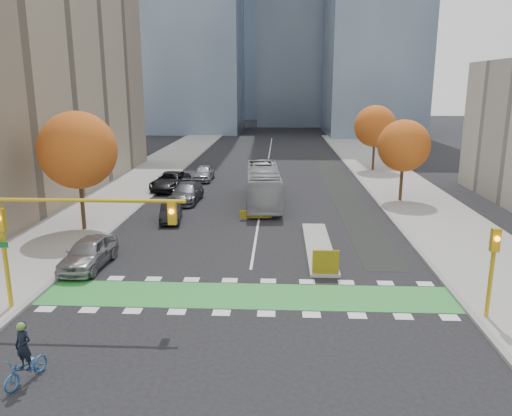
# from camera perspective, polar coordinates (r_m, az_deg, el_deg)

# --- Properties ---
(ground) EXTENTS (300.00, 300.00, 0.00)m
(ground) POSITION_cam_1_polar(r_m,az_deg,el_deg) (22.98, -1.34, -11.51)
(ground) COLOR black
(ground) RESTS_ON ground
(sidewalk_west) EXTENTS (7.00, 120.00, 0.15)m
(sidewalk_west) POSITION_cam_1_polar(r_m,az_deg,el_deg) (44.47, -17.08, 0.55)
(sidewalk_west) COLOR gray
(sidewalk_west) RESTS_ON ground
(sidewalk_east) EXTENTS (7.00, 120.00, 0.15)m
(sidewalk_east) POSITION_cam_1_polar(r_m,az_deg,el_deg) (43.55, 18.63, 0.15)
(sidewalk_east) COLOR gray
(sidewalk_east) RESTS_ON ground
(curb_west) EXTENTS (0.30, 120.00, 0.16)m
(curb_west) POSITION_cam_1_polar(r_m,az_deg,el_deg) (43.42, -12.73, 0.51)
(curb_west) COLOR gray
(curb_west) RESTS_ON ground
(curb_east) EXTENTS (0.30, 120.00, 0.16)m
(curb_east) POSITION_cam_1_polar(r_m,az_deg,el_deg) (42.72, 14.11, 0.21)
(curb_east) COLOR gray
(curb_east) RESTS_ON ground
(bike_crossing) EXTENTS (20.00, 3.00, 0.01)m
(bike_crossing) POSITION_cam_1_polar(r_m,az_deg,el_deg) (24.34, -1.08, -9.99)
(bike_crossing) COLOR #2D8935
(bike_crossing) RESTS_ON ground
(centre_line) EXTENTS (0.15, 70.00, 0.01)m
(centre_line) POSITION_cam_1_polar(r_m,az_deg,el_deg) (61.52, 1.28, 4.65)
(centre_line) COLOR silver
(centre_line) RESTS_ON ground
(bike_lane_paint) EXTENTS (2.50, 50.00, 0.01)m
(bike_lane_paint) POSITION_cam_1_polar(r_m,az_deg,el_deg) (52.00, 9.30, 2.77)
(bike_lane_paint) COLOR black
(bike_lane_paint) RESTS_ON ground
(median_island) EXTENTS (1.60, 10.00, 0.16)m
(median_island) POSITION_cam_1_polar(r_m,az_deg,el_deg) (31.37, 7.16, -4.39)
(median_island) COLOR gray
(median_island) RESTS_ON ground
(hazard_board) EXTENTS (1.40, 0.12, 1.30)m
(hazard_board) POSITION_cam_1_polar(r_m,az_deg,el_deg) (26.62, 7.97, -6.15)
(hazard_board) COLOR yellow
(hazard_board) RESTS_ON median_island
(tree_west) EXTENTS (5.20, 5.20, 8.22)m
(tree_west) POSITION_cam_1_polar(r_m,az_deg,el_deg) (35.64, -19.70, 6.24)
(tree_west) COLOR #332114
(tree_west) RESTS_ON ground
(tree_east_near) EXTENTS (4.40, 4.40, 7.08)m
(tree_east_near) POSITION_cam_1_polar(r_m,az_deg,el_deg) (44.26, 16.53, 6.83)
(tree_east_near) COLOR #332114
(tree_east_near) RESTS_ON ground
(tree_east_far) EXTENTS (4.80, 4.80, 7.65)m
(tree_east_far) POSITION_cam_1_polar(r_m,az_deg,el_deg) (59.91, 13.45, 9.07)
(tree_east_far) COLOR #332114
(tree_east_far) RESTS_ON ground
(traffic_signal_west) EXTENTS (8.53, 0.56, 5.20)m
(traffic_signal_west) POSITION_cam_1_polar(r_m,az_deg,el_deg) (23.04, -21.58, -1.74)
(traffic_signal_west) COLOR #BF9914
(traffic_signal_west) RESTS_ON ground
(traffic_signal_east) EXTENTS (0.35, 0.43, 4.10)m
(traffic_signal_east) POSITION_cam_1_polar(r_m,az_deg,el_deg) (23.23, 25.46, -5.37)
(traffic_signal_east) COLOR #BF9914
(traffic_signal_east) RESTS_ON ground
(cyclist) EXTENTS (1.19, 2.03, 2.21)m
(cyclist) POSITION_cam_1_polar(r_m,az_deg,el_deg) (19.28, -24.86, -15.72)
(cyclist) COLOR #215699
(cyclist) RESTS_ON ground
(bus) EXTENTS (3.39, 11.64, 3.20)m
(bus) POSITION_cam_1_polar(r_m,az_deg,el_deg) (42.45, 0.82, 2.66)
(bus) COLOR #9DA2A4
(bus) RESTS_ON ground
(parked_car_a) EXTENTS (2.19, 5.00, 1.68)m
(parked_car_a) POSITION_cam_1_polar(r_m,az_deg,el_deg) (29.20, -18.60, -4.86)
(parked_car_a) COLOR gray
(parked_car_a) RESTS_ON ground
(parked_car_b) EXTENTS (1.99, 4.31, 1.37)m
(parked_car_b) POSITION_cam_1_polar(r_m,az_deg,el_deg) (37.58, -9.67, -0.45)
(parked_car_b) COLOR black
(parked_car_b) RESTS_ON ground
(parked_car_c) EXTENTS (2.54, 5.68, 1.62)m
(parked_car_c) POSITION_cam_1_polar(r_m,az_deg,el_deg) (43.55, -7.94, 1.75)
(parked_car_c) COLOR #4A4A4F
(parked_car_c) RESTS_ON ground
(parked_car_d) EXTENTS (3.23, 6.32, 1.71)m
(parked_car_d) POSITION_cam_1_polar(r_m,az_deg,el_deg) (48.84, -9.77, 3.05)
(parked_car_d) COLOR black
(parked_car_d) RESTS_ON ground
(parked_car_e) EXTENTS (2.00, 4.76, 1.61)m
(parked_car_e) POSITION_cam_1_polar(r_m,az_deg,el_deg) (53.23, -5.99, 4.00)
(parked_car_e) COLOR #9C9CA1
(parked_car_e) RESTS_ON ground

